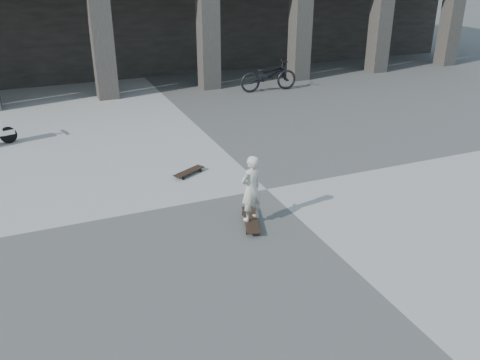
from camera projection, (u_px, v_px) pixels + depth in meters
name	position (u px, v px, depth m)	size (l,w,h in m)	color
ground	(267.00, 189.00, 10.32)	(90.00, 90.00, 0.00)	#4A4A47
longboard	(251.00, 220.00, 8.96)	(0.52, 1.02, 0.10)	black
skateboard_spare	(189.00, 172.00, 10.97)	(0.78, 0.55, 0.09)	black
child	(251.00, 188.00, 8.71)	(0.44, 0.29, 1.20)	#BBB5A9
bicycle	(269.00, 76.00, 17.49)	(0.71, 2.03, 1.07)	black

